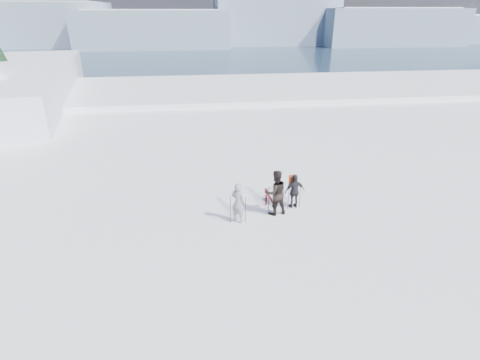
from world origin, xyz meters
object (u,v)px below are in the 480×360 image
object	(u,v)px
skier_grey	(238,203)
skis_loose	(268,197)
skier_dark	(275,193)
skier_pack	(295,191)

from	to	relation	value
skier_grey	skis_loose	distance (m)	2.76
skier_dark	skis_loose	xyz separation A→B (m)	(0.03, 1.58, -0.99)
skier_dark	skier_pack	size ratio (longest dim) A/B	1.27
skier_grey	skier_pack	bearing A→B (deg)	-121.89
skis_loose	skier_dark	bearing A→B (deg)	-90.98
skier_pack	skis_loose	xyz separation A→B (m)	(-0.93, 1.14, -0.77)
skier_pack	skier_grey	bearing A→B (deg)	11.52
skier_grey	skis_loose	world-z (taller)	skier_grey
skier_pack	skis_loose	world-z (taller)	skier_pack
skier_dark	skis_loose	size ratio (longest dim) A/B	1.18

